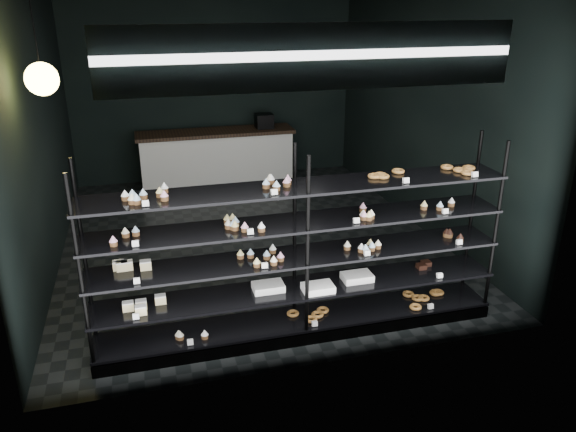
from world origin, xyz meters
The scene contains 5 objects.
room centered at (0.00, 0.00, 1.60)m, with size 5.01×6.01×3.20m.
display_shelf centered at (0.00, -2.45, 0.63)m, with size 4.00×0.50×1.91m.
signage centered at (0.00, -2.93, 2.75)m, with size 3.30×0.05×0.50m.
pendant_lamp centered at (-2.20, -1.32, 2.45)m, with size 0.31×0.31×0.89m.
service_counter centered at (-0.07, 2.50, 0.50)m, with size 2.73×0.65×1.23m.
Camera 1 is at (-1.36, -7.12, 3.19)m, focal length 35.00 mm.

